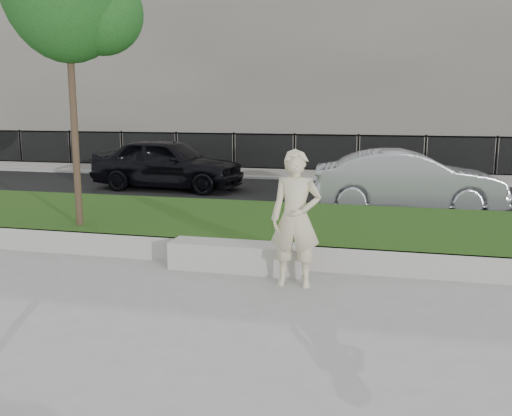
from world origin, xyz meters
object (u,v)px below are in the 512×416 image
(book, at_px, (287,246))
(car_dark, at_px, (168,164))
(stone_bench, at_px, (236,256))
(car_silver, at_px, (408,181))
(man, at_px, (296,219))

(book, bearing_deg, car_dark, 99.52)
(book, xyz_separation_m, car_dark, (-5.19, 7.68, 0.38))
(stone_bench, bearing_deg, car_silver, 64.95)
(man, relative_size, car_dark, 0.43)
(car_dark, bearing_deg, stone_bench, -147.18)
(stone_bench, height_order, book, book)
(book, height_order, car_silver, car_silver)
(stone_bench, distance_m, car_silver, 6.34)
(man, bearing_deg, stone_bench, 148.77)
(man, bearing_deg, car_dark, 119.86)
(man, relative_size, car_silver, 0.44)
(car_silver, bearing_deg, book, 155.13)
(man, distance_m, car_silver, 6.49)
(man, distance_m, book, 0.79)
(book, relative_size, car_dark, 0.05)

